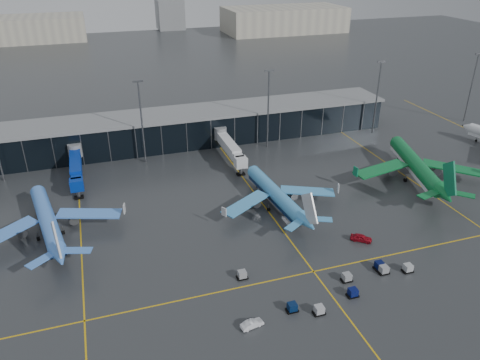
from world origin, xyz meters
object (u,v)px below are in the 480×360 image
object	(u,v)px
mobile_airstair	(289,218)
service_van_white	(252,324)
service_van_red	(361,238)
airliner_aer_lingus	(417,156)
baggage_carts	(342,283)
airliner_arkefly	(45,210)
airliner_klm_near	(275,186)

from	to	relation	value
mobile_airstair	service_van_white	bearing A→B (deg)	-127.23
mobile_airstair	service_van_red	distance (m)	17.71
airliner_aer_lingus	baggage_carts	xyz separation A→B (m)	(-43.11, -35.78, -6.05)
airliner_arkefly	service_van_red	world-z (taller)	airliner_arkefly
mobile_airstair	airliner_arkefly	bearing A→B (deg)	163.62
mobile_airstair	service_van_white	distance (m)	36.50
baggage_carts	service_van_red	bearing A→B (deg)	46.30
airliner_klm_near	baggage_carts	distance (m)	33.80
mobile_airstair	service_van_red	xyz separation A→B (m)	(12.04, -12.99, 0.04)
airliner_arkefly	mobile_airstair	world-z (taller)	airliner_arkefly
airliner_aer_lingus	service_van_red	distance (m)	39.38
baggage_carts	mobile_airstair	size ratio (longest dim) A/B	10.17
mobile_airstair	service_van_red	world-z (taller)	mobile_airstair
baggage_carts	service_van_white	xyz separation A→B (m)	(-20.34, -4.91, -0.07)
airliner_arkefly	airliner_aer_lingus	distance (m)	98.09
baggage_carts	service_van_white	bearing A→B (deg)	-166.42
baggage_carts	mobile_airstair	distance (m)	25.47
service_van_red	service_van_white	size ratio (longest dim) A/B	1.14
airliner_klm_near	airliner_aer_lingus	size ratio (longest dim) A/B	0.84
baggage_carts	airliner_aer_lingus	bearing A→B (deg)	39.69
airliner_arkefly	service_van_red	size ratio (longest dim) A/B	8.29
airliner_arkefly	service_van_red	distance (m)	71.75
airliner_klm_near	mobile_airstair	size ratio (longest dim) A/B	10.80
airliner_aer_lingus	mobile_airstair	xyz separation A→B (m)	(-43.22, -10.31, -6.04)
airliner_arkefly	service_van_red	xyz separation A→B (m)	(66.88, -25.45, -5.27)
airliner_arkefly	mobile_airstair	xyz separation A→B (m)	(54.85, -12.46, -5.32)
airliner_aer_lingus	service_van_white	world-z (taller)	airliner_aer_lingus
airliner_klm_near	mobile_airstair	distance (m)	9.39
airliner_arkefly	baggage_carts	world-z (taller)	airliner_arkefly
service_van_white	mobile_airstair	bearing A→B (deg)	-44.57
airliner_klm_near	airliner_aer_lingus	bearing A→B (deg)	-1.04
airliner_klm_near	airliner_aer_lingus	distance (m)	43.77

